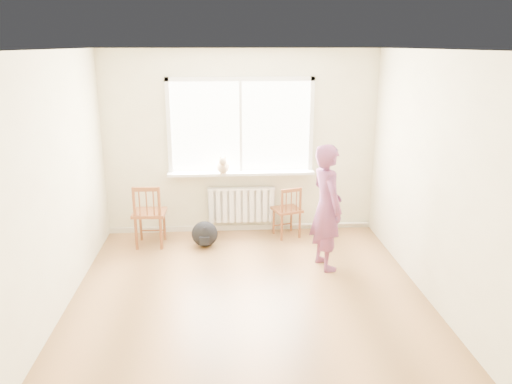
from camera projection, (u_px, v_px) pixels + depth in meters
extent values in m
plane|color=#A16F42|center=(250.00, 301.00, 5.55)|extent=(4.50, 4.50, 0.00)
plane|color=white|center=(249.00, 50.00, 4.78)|extent=(4.50, 4.50, 0.00)
cube|color=beige|center=(241.00, 143.00, 7.32)|extent=(4.00, 0.01, 2.70)
cube|color=white|center=(241.00, 127.00, 7.23)|extent=(2.00, 0.02, 1.30)
cube|color=white|center=(240.00, 79.00, 7.02)|extent=(2.12, 0.05, 0.06)
cube|color=white|center=(169.00, 128.00, 7.14)|extent=(0.06, 0.05, 1.42)
cube|color=white|center=(311.00, 126.00, 7.28)|extent=(0.06, 0.05, 1.42)
cube|color=white|center=(241.00, 127.00, 7.21)|extent=(0.04, 0.05, 1.30)
cube|color=white|center=(241.00, 173.00, 7.33)|extent=(2.15, 0.22, 0.04)
cube|color=white|center=(241.00, 204.00, 7.54)|extent=(1.00, 0.02, 0.55)
cube|color=white|center=(242.00, 205.00, 7.49)|extent=(1.00, 0.10, 0.51)
cube|color=white|center=(241.00, 189.00, 7.41)|extent=(1.00, 0.12, 0.03)
cylinder|color=silver|center=(322.00, 224.00, 7.71)|extent=(1.40, 0.04, 0.04)
cube|color=beige|center=(242.00, 227.00, 7.68)|extent=(4.00, 0.03, 0.08)
cube|color=brown|center=(150.00, 213.00, 6.99)|extent=(0.46, 0.44, 0.04)
cylinder|color=brown|center=(164.00, 224.00, 7.23)|extent=(0.04, 0.04, 0.48)
cylinder|color=brown|center=(141.00, 225.00, 7.22)|extent=(0.04, 0.04, 0.48)
cylinder|color=brown|center=(161.00, 233.00, 6.90)|extent=(0.04, 0.04, 0.48)
cylinder|color=brown|center=(136.00, 233.00, 6.89)|extent=(0.04, 0.04, 0.48)
cylinder|color=brown|center=(160.00, 218.00, 6.84)|extent=(0.04, 0.04, 0.90)
cylinder|color=brown|center=(135.00, 219.00, 6.83)|extent=(0.04, 0.04, 0.90)
cube|color=brown|center=(146.00, 189.00, 6.72)|extent=(0.37, 0.05, 0.06)
cylinder|color=brown|center=(154.00, 203.00, 6.78)|extent=(0.02, 0.02, 0.36)
cylinder|color=brown|center=(147.00, 203.00, 6.77)|extent=(0.02, 0.02, 0.36)
cylinder|color=brown|center=(139.00, 203.00, 6.77)|extent=(0.02, 0.02, 0.36)
cube|color=brown|center=(287.00, 210.00, 7.34)|extent=(0.47, 0.46, 0.04)
cylinder|color=brown|center=(291.00, 218.00, 7.58)|extent=(0.03, 0.03, 0.41)
cylinder|color=brown|center=(274.00, 221.00, 7.48)|extent=(0.03, 0.03, 0.41)
cylinder|color=brown|center=(300.00, 225.00, 7.32)|extent=(0.03, 0.03, 0.41)
cylinder|color=brown|center=(282.00, 227.00, 7.22)|extent=(0.03, 0.03, 0.41)
cylinder|color=brown|center=(300.00, 213.00, 7.27)|extent=(0.04, 0.04, 0.77)
cylinder|color=brown|center=(282.00, 215.00, 7.17)|extent=(0.04, 0.04, 0.77)
cube|color=brown|center=(292.00, 190.00, 7.12)|extent=(0.31, 0.13, 0.05)
cylinder|color=brown|center=(296.00, 201.00, 7.19)|extent=(0.02, 0.02, 0.31)
cylinder|color=brown|center=(291.00, 201.00, 7.16)|extent=(0.02, 0.02, 0.31)
cylinder|color=brown|center=(286.00, 202.00, 7.14)|extent=(0.02, 0.02, 0.31)
imported|color=#C94369|center=(327.00, 207.00, 6.21)|extent=(0.52, 0.66, 1.60)
ellipsoid|color=beige|center=(223.00, 166.00, 7.21)|extent=(0.19, 0.28, 0.21)
sphere|color=beige|center=(223.00, 161.00, 7.06)|extent=(0.11, 0.11, 0.11)
cone|color=beige|center=(220.00, 157.00, 7.04)|extent=(0.04, 0.04, 0.05)
cone|color=beige|center=(225.00, 157.00, 7.04)|extent=(0.04, 0.04, 0.05)
cylinder|color=beige|center=(223.00, 168.00, 7.37)|extent=(0.03, 0.19, 0.02)
cylinder|color=beige|center=(221.00, 171.00, 7.13)|extent=(0.02, 0.02, 0.10)
cylinder|color=beige|center=(225.00, 171.00, 7.13)|extent=(0.02, 0.02, 0.10)
ellipsoid|color=black|center=(205.00, 234.00, 7.02)|extent=(0.45, 0.40, 0.37)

